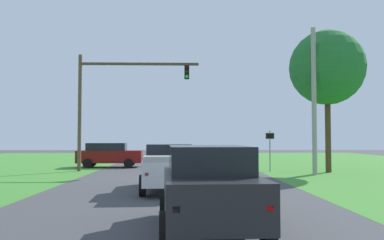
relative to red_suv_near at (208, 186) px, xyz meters
The scene contains 8 objects.
ground_plane 7.09m from the red_suv_near, 97.74° to the left, with size 120.00×120.00×0.00m, color #424244.
red_suv_near is the anchor object (origin of this frame).
pickup_truck_lead 7.41m from the red_suv_near, 99.13° to the left, with size 2.48×5.54×1.91m.
traffic_light 18.80m from the red_suv_near, 106.71° to the left, with size 7.97×0.40×7.70m.
keep_moving_sign 17.74m from the red_suv_near, 73.31° to the left, with size 0.60×0.09×2.66m.
oak_tree_right 19.28m from the red_suv_near, 61.98° to the left, with size 4.78×4.78×9.08m.
crossing_suv_far 22.28m from the red_suv_near, 105.83° to the left, with size 4.82×2.27×1.81m.
utility_pole_right 16.46m from the red_suv_near, 63.49° to the left, with size 0.28×0.28×8.75m, color #9E998E.
Camera 1 is at (0.32, -3.76, 2.15)m, focal length 38.71 mm.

